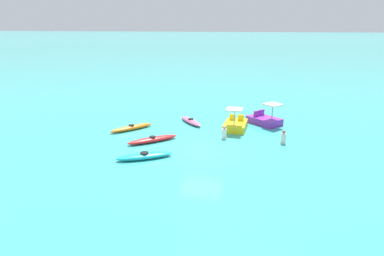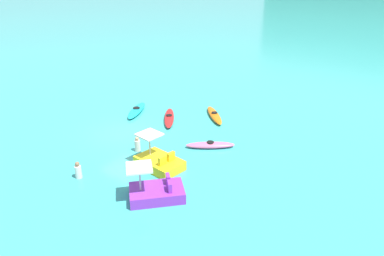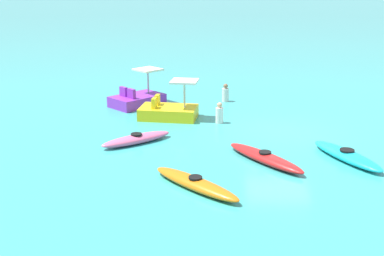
% 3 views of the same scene
% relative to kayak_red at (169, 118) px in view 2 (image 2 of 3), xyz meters
% --- Properties ---
extents(ground_plane, '(600.00, 600.00, 0.00)m').
position_rel_kayak_red_xyz_m(ground_plane, '(-0.89, -3.34, -0.16)').
color(ground_plane, '#38ADA8').
extents(kayak_red, '(2.60, 3.00, 0.37)m').
position_rel_kayak_red_xyz_m(kayak_red, '(0.00, 0.00, 0.00)').
color(kayak_red, red).
rests_on(kayak_red, ground_plane).
extents(kayak_pink, '(2.56, 2.24, 0.37)m').
position_rel_kayak_red_xyz_m(kayak_pink, '(4.49, -1.65, 0.00)').
color(kayak_pink, pink).
rests_on(kayak_pink, ground_plane).
extents(kayak_orange, '(2.82, 2.64, 0.37)m').
position_rel_kayak_red_xyz_m(kayak_orange, '(2.15, 2.22, -0.00)').
color(kayak_orange, orange).
rests_on(kayak_orange, ground_plane).
extents(kayak_cyan, '(2.11, 3.13, 0.37)m').
position_rel_kayak_red_xyz_m(kayak_cyan, '(-2.71, -0.36, 0.00)').
color(kayak_cyan, '#19B7C6').
rests_on(kayak_cyan, ground_plane).
extents(pedal_boat_purple, '(2.72, 2.79, 1.68)m').
position_rel_kayak_red_xyz_m(pedal_boat_purple, '(5.38, -7.14, 0.17)').
color(pedal_boat_purple, purple).
rests_on(pedal_boat_purple, ground_plane).
extents(pedal_boat_yellow, '(2.56, 1.72, 1.68)m').
position_rel_kayak_red_xyz_m(pedal_boat_yellow, '(3.66, -5.05, 0.17)').
color(pedal_boat_yellow, yellow).
rests_on(pedal_boat_yellow, ground_plane).
extents(person_near_shore, '(0.45, 0.45, 0.88)m').
position_rel_kayak_red_xyz_m(person_near_shore, '(1.22, -8.20, 0.22)').
color(person_near_shore, silver).
rests_on(person_near_shore, ground_plane).
extents(person_by_kayaks, '(0.45, 0.45, 0.88)m').
position_rel_kayak_red_xyz_m(person_by_kayaks, '(1.50, -4.45, 0.22)').
color(person_by_kayaks, silver).
rests_on(person_by_kayaks, ground_plane).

